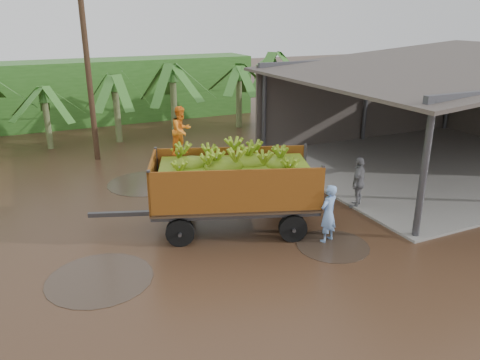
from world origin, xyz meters
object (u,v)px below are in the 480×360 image
object	(u,v)px
man_grey	(358,182)
utility_pole	(88,73)
man_blue	(328,214)
banana_trailer	(233,183)

from	to	relation	value
man_grey	utility_pole	xyz separation A→B (m)	(-6.96, 9.29, 2.91)
man_blue	utility_pole	size ratio (longest dim) A/B	0.23
banana_trailer	utility_pole	bearing A→B (deg)	126.06
man_grey	man_blue	bearing A→B (deg)	0.39
banana_trailer	man_blue	bearing A→B (deg)	-23.04
banana_trailer	utility_pole	world-z (taller)	utility_pole
banana_trailer	man_grey	world-z (taller)	banana_trailer
banana_trailer	man_grey	size ratio (longest dim) A/B	3.82
man_grey	utility_pole	distance (m)	11.97
man_grey	banana_trailer	bearing A→B (deg)	-38.08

